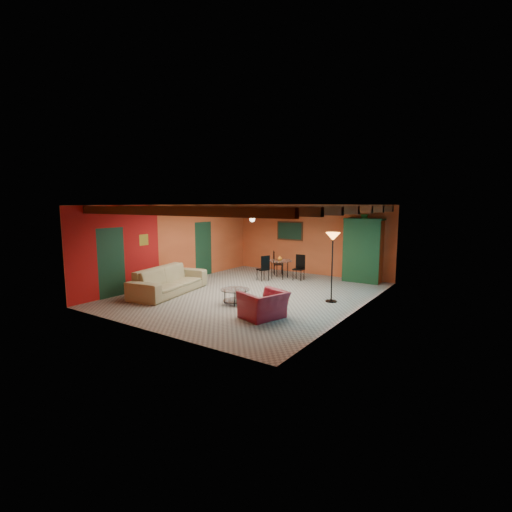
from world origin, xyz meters
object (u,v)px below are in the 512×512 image
Objects in this scene: armchair at (264,305)px; armoire at (364,251)px; potted_plant at (365,213)px; sofa at (169,280)px; vase at (280,251)px; dining_table at (280,266)px; floor_lamp at (332,267)px; coffee_table at (235,296)px.

armoire is at bearing -168.31° from armchair.
sofa is at bearing -130.98° from potted_plant.
potted_plant is 2.55× the size of vase.
floor_lamp reaches higher than dining_table.
vase is at bearing 144.57° from floor_lamp.
vase is (-0.75, 3.72, 0.81)m from coffee_table.
dining_table is 0.82× the size of armoire.
armchair is at bearing -26.04° from coffee_table.
vase reaches higher than sofa.
armoire is at bearing 67.99° from coffee_table.
floor_lamp is at bearing 38.30° from coffee_table.
armoire reaches higher than coffee_table.
vase is (0.00, 0.00, 0.55)m from dining_table.
floor_lamp is 4.29× the size of potted_plant.
floor_lamp is 3.53m from vase.
sofa is 2.42m from coffee_table.
armoire reaches higher than floor_lamp.
armchair is at bearing -96.23° from potted_plant.
dining_table is 3.02m from armoire.
sofa is 4.93m from floor_lamp.
sofa is 2.72× the size of armchair.
potted_plant is at bearing -168.31° from armchair.
vase is (-2.12, 4.39, 0.68)m from armchair.
potted_plant is at bearing 92.75° from floor_lamp.
sofa is 3.41× the size of coffee_table.
armchair is 4.92m from vase.
floor_lamp is at bearing -78.88° from sofa.
vase is at bearing -136.32° from armchair.
floor_lamp reaches higher than sofa.
vase is (1.66, 3.89, 0.61)m from sofa.
coffee_table is 0.37× the size of armoire.
armoire is at bearing 22.87° from dining_table.
armoire is 1.10× the size of floor_lamp.
coffee_table is 4.48× the size of vase.
sofa is at bearing -113.05° from dining_table.
coffee_table is at bearing -78.57° from vase.
armchair is 5.95m from potted_plant.
armoire is (2.72, 1.15, 0.62)m from dining_table.
armchair is 0.57× the size of dining_table.
dining_table is (-0.75, 3.72, 0.25)m from coffee_table.
dining_table reaches higher than coffee_table.
potted_plant is at bearing 0.00° from armoire.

